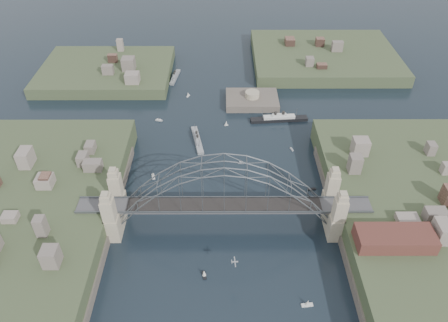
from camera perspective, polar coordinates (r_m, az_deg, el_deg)
ground at (r=127.50m, az=0.02°, el=-8.60°), size 500.00×500.00×0.00m
bridge at (r=118.73m, az=0.02°, el=-4.57°), size 84.00×13.80×24.60m
shore_west at (r=138.38m, az=-24.67°, el=-7.31°), size 50.50×90.00×12.00m
shore_east at (r=138.57m, az=24.66°, el=-7.23°), size 50.50×90.00×12.00m
headland_nw at (r=211.18m, az=-15.44°, el=11.12°), size 60.00×45.00×9.00m
headland_ne at (r=223.02m, az=13.25°, el=13.08°), size 70.00×55.00×9.50m
fort_island at (r=182.92m, az=3.76°, el=7.70°), size 22.00×16.00×9.40m
wharf_shed at (r=119.22m, az=22.02°, el=-9.64°), size 20.00×8.00×4.00m
finger_pier at (r=116.67m, az=20.63°, el=-17.97°), size 4.00×22.00×1.40m
naval_cruiser_near at (r=159.06m, az=-3.62°, el=2.89°), size 5.62×17.15×5.11m
naval_cruiser_far at (r=202.91m, az=-6.61°, el=11.20°), size 4.00×14.36×4.80m
ocean_liner at (r=171.77m, az=7.41°, el=5.66°), size 23.11×5.00×5.63m
aeroplane at (r=108.67m, az=1.38°, el=-13.41°), size 1.73×3.24×0.47m
small_boat_a at (r=144.66m, az=-9.52°, el=-1.89°), size 1.66×2.91×2.38m
small_boat_b at (r=148.67m, az=2.29°, el=-0.25°), size 1.98×0.69×1.43m
small_boat_c at (r=115.50m, az=-2.70°, el=-14.91°), size 1.42×2.76×2.38m
small_boat_d at (r=156.93m, az=9.09°, el=1.56°), size 1.23×2.15×0.45m
small_boat_e at (r=172.52m, az=-8.77°, el=5.44°), size 3.15×1.66×1.43m
small_boat_f at (r=167.27m, az=0.31°, el=5.09°), size 1.52×1.27×2.38m
small_boat_g at (r=112.31m, az=11.16°, el=-18.33°), size 3.00×1.30×2.38m
small_boat_h at (r=187.40m, az=-4.86°, el=8.90°), size 1.50×2.33×2.38m
small_boat_i at (r=141.36m, az=11.71°, el=-3.73°), size 2.84×1.28×0.45m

